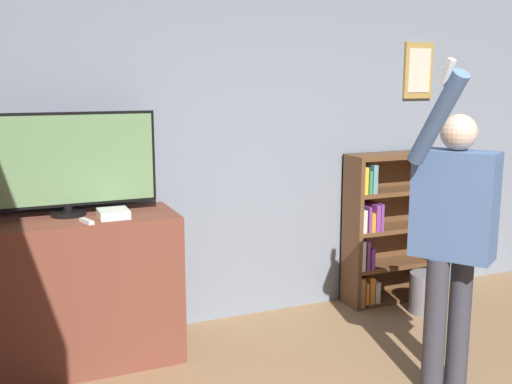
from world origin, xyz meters
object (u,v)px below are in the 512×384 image
at_px(bookshelf, 381,231).
at_px(waste_bin, 427,293).
at_px(game_console, 113,214).
at_px(person, 454,228).
at_px(television, 66,162).

xyz_separation_m(bookshelf, waste_bin, (0.20, -0.37, -0.44)).
height_order(game_console, waste_bin, game_console).
distance_m(person, waste_bin, 1.51).
relative_size(television, waste_bin, 3.50).
distance_m(television, bookshelf, 2.59).
bearing_deg(game_console, waste_bin, -1.83).
relative_size(game_console, bookshelf, 0.15).
bearing_deg(bookshelf, game_console, -172.43).
height_order(game_console, bookshelf, bookshelf).
xyz_separation_m(television, bookshelf, (2.48, 0.12, -0.72)).
height_order(television, person, person).
relative_size(television, person, 0.58).
bearing_deg(television, bookshelf, 2.77).
xyz_separation_m(television, waste_bin, (2.68, -0.25, -1.16)).
bearing_deg(television, waste_bin, -5.41).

